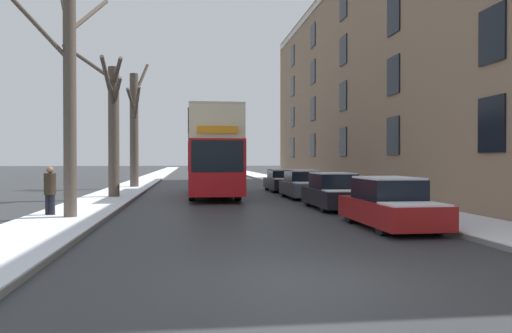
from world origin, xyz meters
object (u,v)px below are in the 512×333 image
(bare_tree_left_0, at_px, (69,92))
(parked_car_1, at_px, (333,192))
(bare_tree_left_1, at_px, (112,123))
(parked_car_0, at_px, (390,205))
(parked_car_2, at_px, (302,185))
(double_decker_bus, at_px, (212,149))
(pedestrian_left_sidewalk, at_px, (50,190))
(bare_tree_left_2, at_px, (134,126))
(parked_car_3, at_px, (282,181))

(bare_tree_left_0, height_order, parked_car_1, bare_tree_left_0)
(bare_tree_left_1, bearing_deg, parked_car_0, -50.52)
(bare_tree_left_0, relative_size, parked_car_2, 1.92)
(double_decker_bus, bearing_deg, parked_car_0, -71.69)
(parked_car_1, relative_size, parked_car_2, 1.01)
(parked_car_1, bearing_deg, pedestrian_left_sidewalk, -168.04)
(bare_tree_left_1, relative_size, bare_tree_left_2, 0.90)
(bare_tree_left_2, height_order, pedestrian_left_sidewalk, bare_tree_left_2)
(double_decker_bus, height_order, parked_car_3, double_decker_bus)
(bare_tree_left_1, relative_size, parked_car_0, 1.80)
(bare_tree_left_0, distance_m, bare_tree_left_2, 18.29)
(bare_tree_left_0, height_order, parked_car_3, bare_tree_left_0)
(bare_tree_left_0, relative_size, parked_car_1, 1.91)
(parked_car_3, bearing_deg, bare_tree_left_0, -123.88)
(parked_car_0, distance_m, parked_car_3, 17.34)
(double_decker_bus, bearing_deg, bare_tree_left_0, -114.91)
(bare_tree_left_2, height_order, parked_car_3, bare_tree_left_2)
(bare_tree_left_2, relative_size, parked_car_3, 1.97)
(parked_car_1, bearing_deg, parked_car_0, -90.00)
(bare_tree_left_0, xyz_separation_m, pedestrian_left_sidewalk, (-0.79, 0.64, -3.25))
(bare_tree_left_0, distance_m, bare_tree_left_1, 8.85)
(parked_car_1, bearing_deg, bare_tree_left_0, -163.56)
(bare_tree_left_2, distance_m, parked_car_2, 14.11)
(double_decker_bus, bearing_deg, bare_tree_left_2, 124.37)
(pedestrian_left_sidewalk, bearing_deg, parked_car_3, -100.02)
(bare_tree_left_2, xyz_separation_m, double_decker_bus, (5.00, -7.31, -1.70))
(double_decker_bus, distance_m, parked_car_2, 5.52)
(double_decker_bus, xyz_separation_m, parked_car_1, (4.60, -8.12, -1.93))
(bare_tree_left_2, height_order, parked_car_2, bare_tree_left_2)
(parked_car_1, height_order, parked_car_2, parked_car_2)
(bare_tree_left_1, height_order, parked_car_0, bare_tree_left_1)
(bare_tree_left_2, bearing_deg, parked_car_1, -58.13)
(bare_tree_left_1, distance_m, double_decker_bus, 5.65)
(parked_car_0, height_order, parked_car_3, parked_car_0)
(bare_tree_left_1, xyz_separation_m, parked_car_1, (9.67, -5.98, -3.18))
(bare_tree_left_2, distance_m, parked_car_3, 10.97)
(parked_car_2, height_order, parked_car_3, parked_car_2)
(double_decker_bus, bearing_deg, parked_car_1, -60.50)
(double_decker_bus, relative_size, parked_car_1, 2.67)
(parked_car_0, bearing_deg, double_decker_bus, 108.31)
(double_decker_bus, distance_m, parked_car_0, 14.75)
(bare_tree_left_0, bearing_deg, parked_car_1, 16.44)
(parked_car_2, bearing_deg, bare_tree_left_0, -138.40)
(pedestrian_left_sidewalk, bearing_deg, bare_tree_left_2, -65.68)
(bare_tree_left_2, relative_size, parked_car_1, 2.08)
(bare_tree_left_1, bearing_deg, parked_car_3, 30.06)
(bare_tree_left_2, bearing_deg, pedestrian_left_sidewalk, -92.91)
(bare_tree_left_0, bearing_deg, bare_tree_left_1, 89.84)
(double_decker_bus, bearing_deg, bare_tree_left_1, -157.10)
(bare_tree_left_0, bearing_deg, parked_car_2, 41.60)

